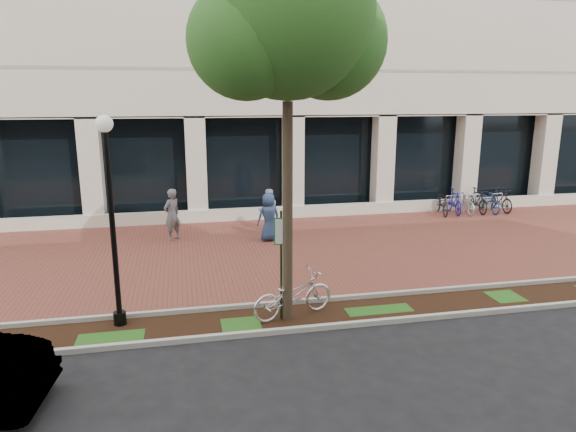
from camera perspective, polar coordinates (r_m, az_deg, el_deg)
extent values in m
plane|color=black|center=(16.97, -2.53, -3.94)|extent=(120.00, 120.00, 0.00)
cube|color=brown|center=(16.97, -2.53, -3.93)|extent=(40.00, 9.00, 0.01)
cube|color=black|center=(12.14, 1.58, -11.10)|extent=(40.00, 1.50, 0.01)
cube|color=#AAAAA1|center=(12.79, 0.80, -9.52)|extent=(40.00, 0.12, 0.12)
cube|color=#AAAAA1|center=(11.46, 2.47, -12.36)|extent=(40.00, 0.12, 0.12)
cube|color=black|center=(21.95, -4.97, 5.57)|extent=(40.00, 0.15, 4.20)
cube|color=beige|center=(21.21, -4.51, 0.23)|extent=(40.00, 0.25, 0.50)
cube|color=beige|center=(21.27, -4.74, 5.33)|extent=(0.80, 0.80, 4.20)
cube|color=#143915|center=(11.57, -0.76, -5.58)|extent=(0.05, 0.05, 2.55)
cube|color=#196434|center=(11.31, -0.74, -1.72)|extent=(0.34, 0.02, 0.62)
cube|color=silver|center=(11.30, -0.72, -1.74)|extent=(0.30, 0.01, 0.56)
cylinder|color=black|center=(12.29, -18.17, -10.75)|extent=(0.28, 0.28, 0.30)
cylinder|color=black|center=(11.64, -18.87, -1.69)|extent=(0.12, 0.12, 4.30)
sphere|color=silver|center=(11.30, -19.75, 9.64)|extent=(0.36, 0.36, 0.36)
cylinder|color=#4B3C2B|center=(11.23, -0.04, 0.05)|extent=(0.22, 0.22, 4.89)
sphere|color=#29561B|center=(11.06, -0.04, 21.89)|extent=(3.56, 3.56, 3.56)
sphere|color=#29561B|center=(11.57, 4.59, 18.80)|extent=(2.49, 2.49, 2.49)
sphere|color=#29561B|center=(10.57, -4.72, 18.84)|extent=(2.31, 2.31, 2.31)
imported|color=silver|center=(11.95, 0.57, -8.74)|extent=(2.16, 1.30, 1.07)
imported|color=#5E5D62|center=(18.48, -12.77, 0.14)|extent=(0.80, 0.78, 1.85)
imported|color=#91A8D9|center=(19.18, -2.21, 0.61)|extent=(0.87, 0.71, 1.64)
imported|color=navy|center=(18.01, -2.17, -0.11)|extent=(0.94, 0.73, 1.71)
cylinder|color=silver|center=(23.36, 18.95, 1.19)|extent=(0.11, 0.11, 0.85)
sphere|color=silver|center=(23.27, 19.04, 2.33)|extent=(0.12, 0.12, 0.12)
imported|color=black|center=(23.10, 16.77, 1.37)|extent=(1.03, 1.93, 0.96)
imported|color=navy|center=(23.36, 17.97, 1.54)|extent=(0.80, 1.84, 1.07)
imported|color=silver|center=(23.65, 19.12, 1.46)|extent=(0.85, 1.89, 0.96)
imported|color=black|center=(23.92, 20.26, 1.63)|extent=(0.62, 1.80, 1.07)
imported|color=navy|center=(24.23, 21.35, 1.55)|extent=(0.66, 1.84, 0.96)
imported|color=black|center=(24.52, 22.44, 1.71)|extent=(0.57, 1.79, 1.07)
cylinder|color=silver|center=(23.80, 19.67, 1.29)|extent=(0.04, 0.04, 0.80)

